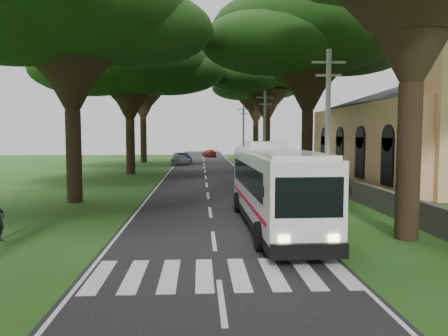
{
  "coord_description": "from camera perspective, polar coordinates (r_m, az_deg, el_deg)",
  "views": [
    {
      "loc": [
        -0.51,
        -14.31,
        4.1
      ],
      "look_at": [
        0.8,
        9.54,
        2.2
      ],
      "focal_mm": 35.0,
      "sensor_mm": 36.0,
      "label": 1
    }
  ],
  "objects": [
    {
      "name": "ground",
      "position": [
        14.9,
        -1.09,
        -11.43
      ],
      "size": [
        140.0,
        140.0,
        0.0
      ],
      "primitive_type": "plane",
      "color": "#264513",
      "rests_on": "ground"
    },
    {
      "name": "road",
      "position": [
        39.53,
        -2.39,
        -1.4
      ],
      "size": [
        8.0,
        120.0,
        0.04
      ],
      "primitive_type": "cube",
      "color": "black",
      "rests_on": "ground"
    },
    {
      "name": "crosswalk",
      "position": [
        12.99,
        -0.77,
        -13.85
      ],
      "size": [
        8.0,
        3.0,
        0.01
      ],
      "primitive_type": "cube",
      "color": "silver",
      "rests_on": "ground"
    },
    {
      "name": "property_wall",
      "position": [
        39.63,
        10.75,
        -0.6
      ],
      "size": [
        0.35,
        50.0,
        1.2
      ],
      "primitive_type": "cube",
      "color": "#383533",
      "rests_on": "ground"
    },
    {
      "name": "church",
      "position": [
        40.3,
        24.09,
        5.3
      ],
      "size": [
        14.0,
        24.0,
        11.6
      ],
      "color": "#E5AD6F",
      "rests_on": "ground"
    },
    {
      "name": "pole_near",
      "position": [
        21.18,
        13.38,
        4.64
      ],
      "size": [
        1.6,
        0.24,
        8.0
      ],
      "color": "gray",
      "rests_on": "ground"
    },
    {
      "name": "pole_mid",
      "position": [
        40.76,
        5.35,
        4.64
      ],
      "size": [
        1.6,
        0.24,
        8.0
      ],
      "color": "gray",
      "rests_on": "ground"
    },
    {
      "name": "pole_far",
      "position": [
        60.61,
        2.56,
        4.62
      ],
      "size": [
        1.6,
        0.24,
        8.0
      ],
      "color": "gray",
      "rests_on": "ground"
    },
    {
      "name": "tree_l_mida",
      "position": [
        28.2,
        -19.47,
        18.28
      ],
      "size": [
        13.95,
        13.95,
        14.0
      ],
      "color": "black",
      "rests_on": "ground"
    },
    {
      "name": "tree_l_midb",
      "position": [
        45.41,
        -12.3,
        13.34
      ],
      "size": [
        16.2,
        16.2,
        14.62
      ],
      "color": "black",
      "rests_on": "ground"
    },
    {
      "name": "tree_l_far",
      "position": [
        63.44,
        -10.6,
        12.47
      ],
      "size": [
        15.71,
        15.71,
        16.37
      ],
      "color": "black",
      "rests_on": "ground"
    },
    {
      "name": "tree_r_mida",
      "position": [
        36.18,
        11.01,
        16.72
      ],
      "size": [
        15.47,
        15.47,
        15.16
      ],
      "color": "black",
      "rests_on": "ground"
    },
    {
      "name": "tree_r_midb",
      "position": [
        53.46,
        5.64,
        12.67
      ],
      "size": [
        13.12,
        13.12,
        14.64
      ],
      "color": "black",
      "rests_on": "ground"
    },
    {
      "name": "tree_r_far",
      "position": [
        71.34,
        4.21,
        11.01
      ],
      "size": [
        12.97,
        12.97,
        15.11
      ],
      "color": "black",
      "rests_on": "ground"
    },
    {
      "name": "coach_bus",
      "position": [
        19.12,
        6.54,
        -2.28
      ],
      "size": [
        2.87,
        11.6,
        3.41
      ],
      "rotation": [
        0.0,
        0.0,
        0.02
      ],
      "color": "silver",
      "rests_on": "ground"
    },
    {
      "name": "distant_car_a",
      "position": [
        57.12,
        -5.64,
        1.11
      ],
      "size": [
        2.8,
        4.2,
        1.33
      ],
      "primitive_type": "imported",
      "rotation": [
        0.0,
        0.0,
        2.8
      ],
      "color": "#9C9CA1",
      "rests_on": "road"
    },
    {
      "name": "distant_car_b",
      "position": [
        60.75,
        -5.49,
        1.34
      ],
      "size": [
        2.83,
        4.49,
        1.4
      ],
      "primitive_type": "imported",
      "rotation": [
        0.0,
        0.0,
        0.35
      ],
      "color": "navy",
      "rests_on": "road"
    },
    {
      "name": "distant_car_c",
      "position": [
        76.13,
        -1.92,
        1.95
      ],
      "size": [
        2.72,
        4.6,
        1.25
      ],
      "primitive_type": "imported",
      "rotation": [
        0.0,
        0.0,
        3.38
      ],
      "color": "maroon",
      "rests_on": "road"
    }
  ]
}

